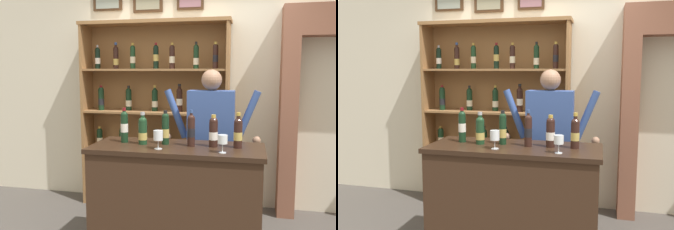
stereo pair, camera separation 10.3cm
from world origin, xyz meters
TOP-DOWN VIEW (x-y plane):
  - back_wall at (-0.00, 1.43)m, footprint 12.00×0.19m
  - wine_shelf at (-0.40, 1.20)m, footprint 1.80×0.35m
  - tasting_counter at (0.11, -0.00)m, footprint 1.50×0.63m
  - shopkeeper at (0.35, 0.57)m, footprint 0.98×0.22m
  - tasting_bottle_bianco at (-0.39, 0.06)m, footprint 0.07×0.07m
  - tasting_bottle_rosso at (-0.20, 0.01)m, footprint 0.08×0.08m
  - tasting_bottle_brunello at (0.00, 0.05)m, footprint 0.07×0.07m
  - tasting_bottle_super_tuscan at (0.24, 0.02)m, footprint 0.07×0.07m
  - tasting_bottle_grappa at (0.43, 0.04)m, footprint 0.08×0.08m
  - tasting_bottle_riserva at (0.63, 0.04)m, footprint 0.07×0.07m
  - wine_glass_left at (0.52, -0.18)m, footprint 0.08×0.08m
  - wine_glass_right at (-0.01, -0.15)m, footprint 0.08×0.08m

SIDE VIEW (x-z plane):
  - tasting_counter at x=0.11m, z-range 0.00..1.00m
  - shopkeeper at x=0.35m, z-range 0.20..1.87m
  - wine_glass_left at x=0.52m, z-range 1.03..1.18m
  - wine_glass_right at x=-0.01m, z-range 1.03..1.19m
  - tasting_bottle_rosso at x=-0.20m, z-range 0.98..1.27m
  - tasting_bottle_grappa at x=0.43m, z-range 1.00..1.27m
  - tasting_bottle_riserva at x=0.63m, z-range 0.99..1.29m
  - tasting_bottle_brunello at x=0.00m, z-range 0.99..1.30m
  - tasting_bottle_super_tuscan at x=0.24m, z-range 0.99..1.31m
  - tasting_bottle_bianco at x=-0.39m, z-range 0.99..1.31m
  - wine_shelf at x=-0.40m, z-range 0.05..2.28m
  - back_wall at x=0.00m, z-range 0.00..3.23m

